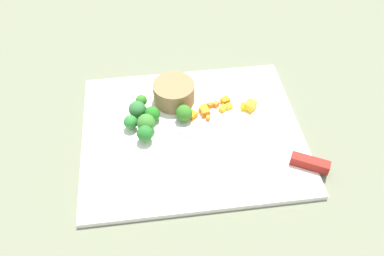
{
  "coord_description": "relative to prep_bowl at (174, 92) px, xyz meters",
  "views": [
    {
      "loc": [
        -0.08,
        -0.58,
        0.66
      ],
      "look_at": [
        0.0,
        0.0,
        0.02
      ],
      "focal_mm": 37.41,
      "sensor_mm": 36.0,
      "label": 1
    }
  ],
  "objects": [
    {
      "name": "ground_plane",
      "position": [
        0.03,
        -0.1,
        -0.04
      ],
      "size": [
        4.0,
        4.0,
        0.0
      ],
      "primitive_type": "plane",
      "color": "#696F58"
    },
    {
      "name": "cutting_board",
      "position": [
        0.03,
        -0.1,
        -0.03
      ],
      "size": [
        0.47,
        0.4,
        0.01
      ],
      "primitive_type": "cube",
      "color": "white",
      "rests_on": "ground_plane"
    },
    {
      "name": "prep_bowl",
      "position": [
        0.0,
        0.0,
        0.0
      ],
      "size": [
        0.1,
        0.1,
        0.05
      ],
      "primitive_type": "cylinder",
      "color": "olive",
      "rests_on": "cutting_board"
    },
    {
      "name": "chef_knife",
      "position": [
        0.2,
        -0.2,
        -0.02
      ],
      "size": [
        0.3,
        0.18,
        0.02
      ],
      "rotation": [
        0.0,
        0.0,
        2.64
      ],
      "color": "silver",
      "rests_on": "cutting_board"
    },
    {
      "name": "carrot_dice_0",
      "position": [
        0.07,
        -0.03,
        -0.02
      ],
      "size": [
        0.01,
        0.01,
        0.01
      ],
      "primitive_type": "cube",
      "rotation": [
        0.0,
        0.0,
        1.62
      ],
      "color": "orange",
      "rests_on": "cutting_board"
    },
    {
      "name": "carrot_dice_1",
      "position": [
        0.03,
        -0.06,
        -0.02
      ],
      "size": [
        0.02,
        0.02,
        0.01
      ],
      "primitive_type": "cube",
      "rotation": [
        0.0,
        0.0,
        0.7
      ],
      "color": "orange",
      "rests_on": "cutting_board"
    },
    {
      "name": "carrot_dice_2",
      "position": [
        0.08,
        -0.03,
        -0.02
      ],
      "size": [
        0.01,
        0.01,
        0.01
      ],
      "primitive_type": "cube",
      "rotation": [
        0.0,
        0.0,
        1.86
      ],
      "color": "orange",
      "rests_on": "cutting_board"
    },
    {
      "name": "carrot_dice_3",
      "position": [
        0.02,
        -0.06,
        -0.02
      ],
      "size": [
        0.02,
        0.02,
        0.02
      ],
      "primitive_type": "cube",
      "rotation": [
        0.0,
        0.0,
        0.42
      ],
      "color": "orange",
      "rests_on": "cutting_board"
    },
    {
      "name": "carrot_dice_4",
      "position": [
        0.12,
        -0.03,
        -0.02
      ],
      "size": [
        0.02,
        0.02,
        0.01
      ],
      "primitive_type": "cube",
      "rotation": [
        0.0,
        0.0,
        0.38
      ],
      "color": "orange",
      "rests_on": "cutting_board"
    },
    {
      "name": "carrot_dice_5",
      "position": [
        0.06,
        -0.06,
        -0.02
      ],
      "size": [
        0.02,
        0.02,
        0.02
      ],
      "primitive_type": "cube",
      "rotation": [
        0.0,
        0.0,
        1.76
      ],
      "color": "orange",
      "rests_on": "cutting_board"
    },
    {
      "name": "carrot_dice_6",
      "position": [
        0.06,
        -0.04,
        -0.02
      ],
      "size": [
        0.02,
        0.02,
        0.01
      ],
      "primitive_type": "cube",
      "rotation": [
        0.0,
        0.0,
        1.05
      ],
      "color": "orange",
      "rests_on": "cutting_board"
    },
    {
      "name": "carrot_dice_7",
      "position": [
        0.07,
        -0.07,
        -0.02
      ],
      "size": [
        0.01,
        0.01,
        0.01
      ],
      "primitive_type": "cube",
      "rotation": [
        0.0,
        0.0,
        2.69
      ],
      "color": "orange",
      "rests_on": "cutting_board"
    },
    {
      "name": "carrot_dice_8",
      "position": [
        0.09,
        -0.03,
        -0.02
      ],
      "size": [
        0.02,
        0.02,
        0.01
      ],
      "primitive_type": "cube",
      "rotation": [
        0.0,
        0.0,
        0.84
      ],
      "color": "orange",
      "rests_on": "cutting_board"
    },
    {
      "name": "pepper_dice_0",
      "position": [
        0.16,
        -0.05,
        -0.02
      ],
      "size": [
        0.02,
        0.02,
        0.01
      ],
      "primitive_type": "cube",
      "rotation": [
        0.0,
        0.0,
        3.01
      ],
      "color": "yellow",
      "rests_on": "cutting_board"
    },
    {
      "name": "pepper_dice_1",
      "position": [
        0.11,
        -0.05,
        -0.02
      ],
      "size": [
        0.02,
        0.02,
        0.01
      ],
      "primitive_type": "cube",
      "rotation": [
        0.0,
        0.0,
        0.69
      ],
      "color": "yellow",
      "rests_on": "cutting_board"
    },
    {
      "name": "pepper_dice_2",
      "position": [
        0.12,
        -0.04,
        -0.02
      ],
      "size": [
        0.02,
        0.02,
        0.01
      ],
      "primitive_type": "cube",
      "rotation": [
        0.0,
        0.0,
        1.88
      ],
      "color": "yellow",
      "rests_on": "cutting_board"
    },
    {
      "name": "pepper_dice_3",
      "position": [
        0.17,
        -0.05,
        -0.01
      ],
      "size": [
        0.03,
        0.03,
        0.02
      ],
      "primitive_type": "cube",
      "rotation": [
        0.0,
        0.0,
        0.76
      ],
      "color": "yellow",
      "rests_on": "cutting_board"
    },
    {
      "name": "broccoli_floret_0",
      "position": [
        -0.07,
        -0.12,
        -0.0
      ],
      "size": [
        0.03,
        0.03,
        0.04
      ],
      "color": "#7FB15F",
      "rests_on": "cutting_board"
    },
    {
      "name": "broccoli_floret_1",
      "position": [
        0.02,
        -0.07,
        -0.0
      ],
      "size": [
        0.04,
        0.04,
        0.04
      ],
      "color": "#89B056",
      "rests_on": "cutting_board"
    },
    {
      "name": "broccoli_floret_2",
      "position": [
        -0.09,
        -0.05,
        0.0
      ],
      "size": [
        0.04,
        0.04,
        0.04
      ],
      "color": "#84B35A",
      "rests_on": "cutting_board"
    },
    {
      "name": "broccoli_floret_3",
      "position": [
        -0.08,
        -0.01,
        -0.0
      ],
      "size": [
        0.03,
        0.03,
        0.03
      ],
      "color": "#96BA6D",
      "rests_on": "cutting_board"
    },
    {
      "name": "broccoli_floret_4",
      "position": [
        -0.05,
        -0.06,
        -0.01
      ],
      "size": [
        0.04,
        0.04,
        0.04
      ],
      "color": "#95C154",
      "rests_on": "cutting_board"
    },
    {
      "name": "broccoli_floret_5",
      "position": [
        -0.1,
        -0.08,
        -0.0
      ],
      "size": [
        0.03,
        0.03,
        0.04
      ],
      "color": "#8AC166",
      "rests_on": "cutting_board"
    },
    {
      "name": "broccoli_floret_6",
      "position": [
        -0.07,
        -0.09,
        -0.0
      ],
      "size": [
        0.04,
        0.04,
        0.04
      ],
      "color": "#94AE5D",
      "rests_on": "cutting_board"
    }
  ]
}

